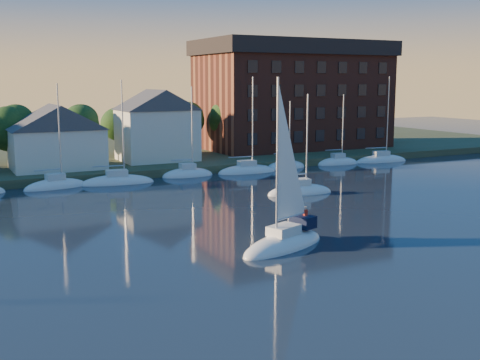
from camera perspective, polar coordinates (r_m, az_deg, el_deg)
ground at (r=31.07m, az=15.95°, el=-13.79°), size 260.00×260.00×0.00m
shoreline_land at (r=98.38m, az=-15.33°, el=2.07°), size 160.00×50.00×2.00m
wooden_dock at (r=76.22m, az=-11.72°, el=0.14°), size 120.00×3.00×1.00m
clubhouse_centre at (r=79.12m, az=-17.02°, el=4.01°), size 11.55×8.40×8.08m
clubhouse_east at (r=84.55m, az=-7.90°, el=5.25°), size 10.50×8.40×9.80m
condo_block at (r=101.12m, az=5.06°, el=8.13°), size 31.00×17.00×17.40m
tree_line at (r=86.54m, az=-12.57°, el=5.99°), size 93.40×5.40×8.90m
moored_fleet at (r=73.36m, az=-11.09°, el=-0.12°), size 87.50×2.40×12.05m
hero_sailboat at (r=44.22m, az=4.27°, el=-5.65°), size 8.92×5.63×13.39m
drifting_sailboat_right at (r=64.86m, az=5.69°, el=-1.23°), size 7.69×3.52×11.75m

